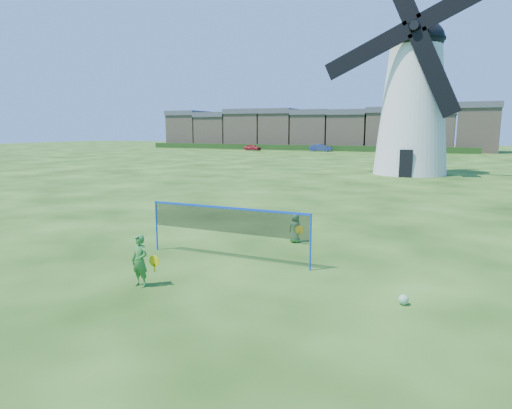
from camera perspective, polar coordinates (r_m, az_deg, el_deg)
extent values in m
plane|color=black|center=(13.22, -1.70, -6.69)|extent=(220.00, 220.00, 0.00)
ellipsoid|color=black|center=(40.29, 20.07, 19.38)|extent=(4.29, 4.29, 3.22)
cylinder|color=black|center=(40.29, 20.07, 19.38)|extent=(4.45, 4.45, 0.18)
cube|color=black|center=(36.82, 18.81, 5.03)|extent=(0.99, 0.12, 2.19)
cube|color=black|center=(37.35, 19.24, 11.02)|extent=(0.70, 0.12, 0.89)
cube|color=black|center=(38.06, 19.58, 15.78)|extent=(0.60, 0.12, 0.79)
cylinder|color=black|center=(38.37, 19.85, 20.83)|extent=(0.70, 1.19, 0.70)
cylinder|color=black|center=(42.89, 20.43, 19.95)|extent=(2.19, 0.12, 2.19)
cylinder|color=black|center=(42.40, 20.38, 20.08)|extent=(0.14, 1.79, 0.14)
cube|color=black|center=(38.33, 14.15, 18.62)|extent=(6.89, 0.10, 4.20)
cube|color=black|center=(37.44, 22.08, 15.54)|extent=(4.20, 0.10, 6.89)
cylinder|color=blue|center=(14.08, -12.75, -2.66)|extent=(0.05, 0.05, 1.55)
cylinder|color=blue|center=(11.80, 7.06, -4.87)|extent=(0.05, 0.05, 1.55)
cube|color=black|center=(12.67, -3.75, -2.07)|extent=(5.00, 0.02, 0.70)
cube|color=blue|center=(12.60, -3.77, -0.42)|extent=(5.00, 0.02, 0.06)
imported|color=#327B31|center=(10.94, -14.79, -7.07)|extent=(0.49, 0.35, 1.26)
cylinder|color=yellow|center=(10.91, -13.04, -7.13)|extent=(0.28, 0.02, 0.28)
cube|color=yellow|center=(10.96, -13.01, -7.98)|extent=(0.03, 0.02, 0.20)
imported|color=#4A8B43|center=(14.74, 5.11, -3.06)|extent=(0.51, 0.37, 0.97)
cylinder|color=yellow|center=(14.47, 5.64, -3.27)|extent=(0.28, 0.02, 0.28)
cube|color=yellow|center=(14.51, 5.63, -3.93)|extent=(0.03, 0.02, 0.20)
sphere|color=green|center=(10.19, 18.54, -11.60)|extent=(0.22, 0.22, 0.22)
cube|color=#9E8369|center=(99.47, -8.65, 9.32)|extent=(6.73, 8.00, 6.75)
cube|color=#4C4C54|center=(99.54, -8.71, 11.55)|extent=(7.03, 8.40, 1.00)
cube|color=#9E8369|center=(95.80, -5.05, 9.26)|extent=(6.81, 8.00, 6.31)
cube|color=#4C4C54|center=(95.85, -5.09, 11.44)|extent=(7.11, 8.40, 1.00)
cube|color=#9E8369|center=(92.38, -1.01, 9.45)|extent=(7.38, 8.00, 6.86)
cube|color=#4C4C54|center=(92.45, -1.01, 11.89)|extent=(7.68, 8.40, 1.00)
cube|color=#9E8369|center=(89.54, 3.17, 9.42)|extent=(6.29, 8.00, 6.82)
cube|color=#4C4C54|center=(89.61, 3.20, 11.92)|extent=(6.59, 8.40, 1.00)
cube|color=#9E8369|center=(87.29, 7.40, 9.24)|extent=(6.76, 8.00, 6.49)
cube|color=#4C4C54|center=(87.35, 7.46, 11.70)|extent=(7.06, 8.40, 1.00)
cube|color=#9E8369|center=(85.46, 12.00, 9.07)|extent=(6.82, 8.00, 6.39)
cube|color=#4C4C54|center=(85.51, 12.09, 11.54)|extent=(7.12, 8.40, 1.00)
cube|color=#9E8369|center=(84.12, 17.12, 8.94)|extent=(7.77, 8.00, 6.65)
cube|color=#4C4C54|center=(84.19, 17.25, 11.54)|extent=(8.07, 8.40, 1.00)
cube|color=#9E8369|center=(83.47, 22.15, 8.52)|extent=(6.26, 8.00, 6.23)
cube|color=#4C4C54|center=(83.52, 22.31, 10.99)|extent=(6.56, 8.40, 1.00)
cube|color=#9E8369|center=(83.42, 26.71, 8.53)|extent=(6.24, 8.00, 7.18)
cube|color=#4C4C54|center=(83.52, 26.93, 11.33)|extent=(6.54, 8.40, 1.00)
cube|color=#193814|center=(82.22, 4.91, 7.35)|extent=(62.00, 0.80, 1.00)
imported|color=maroon|center=(81.35, -0.45, 7.40)|extent=(3.34, 1.62, 1.10)
imported|color=navy|center=(78.49, 8.38, 7.28)|extent=(4.01, 1.71, 1.29)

